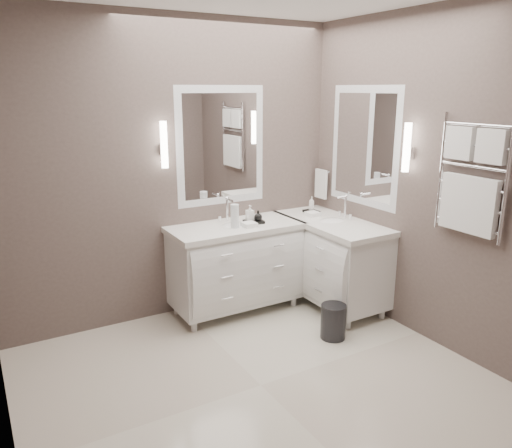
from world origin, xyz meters
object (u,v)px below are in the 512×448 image
towel_ladder (471,184)px  waste_bin (333,321)px  vanity_back (236,262)px  vanity_right (330,256)px

towel_ladder → waste_bin: towel_ladder is taller
vanity_back → towel_ladder: (1.10, -1.63, 0.91)m
towel_ladder → vanity_back: bearing=124.1°
waste_bin → towel_ladder: bearing=-47.3°
vanity_back → towel_ladder: 2.16m
vanity_back → towel_ladder: bearing=-55.9°
vanity_back → waste_bin: vanity_back is taller
vanity_back → towel_ladder: size_ratio=1.38×
waste_bin → vanity_right: bearing=54.5°
towel_ladder → waste_bin: bearing=132.7°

